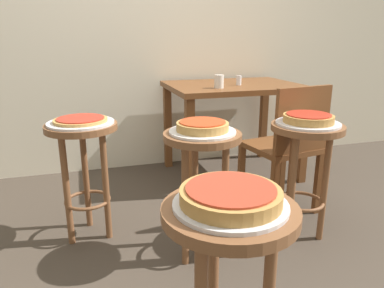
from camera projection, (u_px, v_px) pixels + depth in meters
The scene contains 17 objects.
ground_plane at pixel (208, 263), 1.88m from camera, with size 6.00×6.00×0.00m, color #42382D.
stool_foreground at pixel (228, 261), 1.06m from camera, with size 0.39×0.39×0.68m.
serving_plate_foreground at pixel (230, 205), 1.01m from camera, with size 0.32×0.32×0.01m, color silver.
pizza_foreground at pixel (231, 195), 1.00m from camera, with size 0.28×0.28×0.05m.
stool_middle at pixel (305, 155), 2.00m from camera, with size 0.39×0.39×0.68m.
serving_plate_middle at pixel (308, 123), 1.95m from camera, with size 0.34×0.34×0.01m, color silver.
pizza_middle at pixel (308, 118), 1.94m from camera, with size 0.27×0.27×0.05m.
stool_leftside at pixel (202, 166), 1.83m from camera, with size 0.39×0.39×0.68m.
serving_plate_leftside at pixel (202, 132), 1.78m from camera, with size 0.33×0.33×0.01m, color silver.
pizza_leftside at pixel (202, 126), 1.77m from camera, with size 0.26×0.26×0.05m.
stool_rear at pixel (84, 154), 2.02m from camera, with size 0.39×0.39×0.68m.
serving_plate_rear at pixel (81, 123), 1.96m from camera, with size 0.36×0.36×0.01m, color silver.
pizza_rear at pixel (81, 120), 1.96m from camera, with size 0.29×0.29×0.02m.
dining_table at pixel (233, 98), 2.94m from camera, with size 1.04×0.77×0.76m.
cup_near_edge at pixel (219, 81), 2.66m from camera, with size 0.07×0.07×0.10m, color silver.
condiment_shaker at pixel (239, 80), 2.83m from camera, with size 0.04×0.04×0.07m, color white.
wooden_chair at pixel (288, 144), 2.32m from camera, with size 0.46×0.46×0.85m.
Camera 1 is at (-0.55, -1.53, 1.13)m, focal length 33.99 mm.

